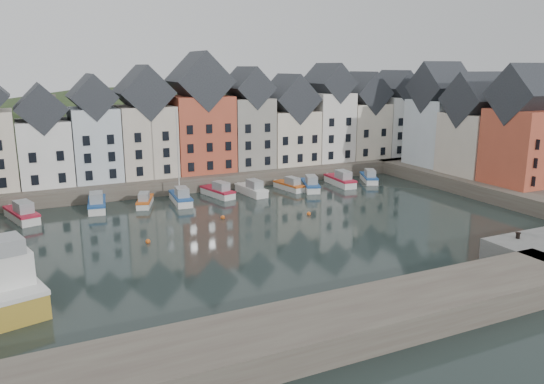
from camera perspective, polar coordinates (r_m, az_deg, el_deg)
ground at (r=57.61m, az=1.22°, el=-4.41°), size 260.00×260.00×0.00m
far_quay at (r=84.38m, az=-8.01°, el=1.91°), size 90.00×16.00×2.00m
right_quay at (r=82.41m, az=23.82°, el=0.61°), size 14.00×54.00×2.00m
near_wall at (r=34.93m, az=2.91°, el=-15.02°), size 50.00×6.00×2.00m
hillside at (r=113.54m, az=-11.72°, el=-5.15°), size 153.60×70.40×64.00m
far_terrace at (r=82.33m, az=-5.61°, el=7.24°), size 72.37×8.16×17.78m
right_terrace at (r=83.79m, az=21.27°, el=6.54°), size 8.30×24.25×16.36m
mooring_buoys at (r=60.68m, az=-4.44°, el=-3.37°), size 20.50×5.50×0.50m
boat_a at (r=68.39m, az=-25.30°, el=-2.15°), size 4.04×7.34×2.69m
boat_b at (r=70.05m, az=-18.32°, el=-1.21°), size 3.05×6.97×2.59m
boat_c at (r=70.39m, az=-13.52°, el=-0.96°), size 3.35×5.61×2.06m
boat_d at (r=70.68m, az=-9.77°, el=-0.55°), size 2.56×6.67×12.48m
boat_e at (r=73.60m, az=-5.80°, el=0.05°), size 3.34×6.51×2.39m
boat_f at (r=74.38m, az=-2.18°, el=0.27°), size 2.65×6.56×2.45m
boat_g at (r=77.25m, az=1.92°, el=0.70°), size 2.70×5.88×2.18m
boat_h at (r=77.45m, az=4.15°, el=0.77°), size 4.05×6.69×2.46m
boat_i at (r=80.85m, az=7.39°, el=1.27°), size 2.60×6.95×2.62m
boat_j at (r=83.94m, az=10.40°, el=1.54°), size 4.14×6.17×2.28m
large_vessel at (r=46.52m, az=-27.21°, el=-8.18°), size 7.00×14.26×7.16m
mooring_bollard at (r=54.40m, az=24.94°, el=-4.23°), size 0.48×0.48×0.56m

